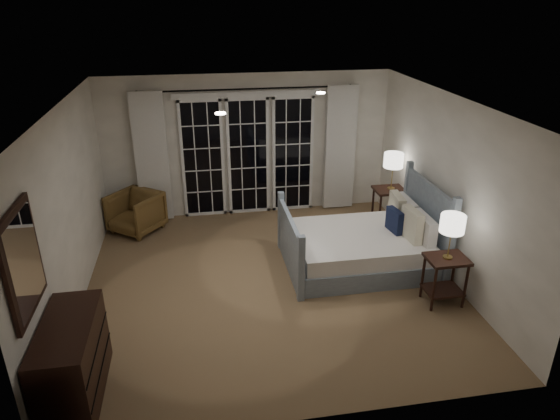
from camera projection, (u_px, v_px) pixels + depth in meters
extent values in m
plane|color=brown|center=(270.00, 281.00, 7.01)|extent=(5.00, 5.00, 0.00)
plane|color=white|center=(268.00, 103.00, 6.00)|extent=(5.00, 5.00, 0.00)
cube|color=white|center=(68.00, 212.00, 6.12)|extent=(0.02, 5.00, 2.50)
cube|color=white|center=(448.00, 187.00, 6.90)|extent=(0.02, 5.00, 2.50)
cube|color=white|center=(248.00, 146.00, 8.76)|extent=(5.00, 0.02, 2.50)
cube|color=white|center=(313.00, 309.00, 4.25)|extent=(5.00, 0.02, 2.50)
cube|color=black|center=(203.00, 159.00, 8.69)|extent=(0.66, 0.02, 2.02)
cube|color=black|center=(248.00, 157.00, 8.82)|extent=(0.66, 0.02, 2.02)
cube|color=black|center=(293.00, 155.00, 8.94)|extent=(0.66, 0.02, 2.02)
cube|color=white|center=(247.00, 94.00, 8.36)|extent=(2.50, 0.04, 0.10)
cylinder|color=black|center=(247.00, 89.00, 8.27)|extent=(3.50, 0.03, 0.03)
cube|color=silver|center=(152.00, 158.00, 8.44)|extent=(0.55, 0.10, 2.25)
cube|color=silver|center=(340.00, 148.00, 8.95)|extent=(0.55, 0.10, 2.25)
cylinder|color=white|center=(321.00, 93.00, 6.67)|extent=(0.12, 0.12, 0.01)
cylinder|color=white|center=(220.00, 113.00, 5.55)|extent=(0.12, 0.12, 0.01)
cube|color=#889BA4|center=(358.00, 256.00, 7.37)|extent=(1.92, 1.50, 0.28)
cube|color=white|center=(359.00, 241.00, 7.27)|extent=(1.86, 1.44, 0.23)
cube|color=#889BA4|center=(426.00, 223.00, 7.34)|extent=(0.06, 1.50, 1.22)
cube|color=#889BA4|center=(290.00, 245.00, 7.10)|extent=(0.06, 1.50, 0.84)
cube|color=white|center=(423.00, 228.00, 6.99)|extent=(0.14, 0.60, 0.36)
cube|color=white|center=(405.00, 210.00, 7.57)|extent=(0.14, 0.60, 0.36)
cube|color=#EEE5C4|center=(412.00, 225.00, 6.98)|extent=(0.16, 0.46, 0.45)
cube|color=#EEE5C4|center=(397.00, 209.00, 7.49)|extent=(0.16, 0.46, 0.45)
cube|color=#121933|center=(394.00, 221.00, 7.23)|extent=(0.15, 0.35, 0.34)
cube|color=black|center=(447.00, 259.00, 6.29)|extent=(0.51, 0.41, 0.04)
cube|color=black|center=(442.00, 290.00, 6.47)|extent=(0.47, 0.37, 0.03)
cylinder|color=black|center=(434.00, 290.00, 6.24)|extent=(0.04, 0.04, 0.63)
cylinder|color=black|center=(465.00, 286.00, 6.31)|extent=(0.04, 0.04, 0.63)
cylinder|color=black|center=(423.00, 276.00, 6.53)|extent=(0.04, 0.04, 0.63)
cylinder|color=black|center=(453.00, 273.00, 6.60)|extent=(0.04, 0.04, 0.63)
cube|color=black|center=(391.00, 190.00, 8.35)|extent=(0.54, 0.44, 0.04)
cube|color=black|center=(388.00, 216.00, 8.55)|extent=(0.50, 0.39, 0.03)
cylinder|color=black|center=(380.00, 214.00, 8.30)|extent=(0.04, 0.04, 0.68)
cylinder|color=black|center=(406.00, 212.00, 8.37)|extent=(0.04, 0.04, 0.68)
cylinder|color=black|center=(373.00, 206.00, 8.61)|extent=(0.04, 0.04, 0.68)
cylinder|color=black|center=(398.00, 204.00, 8.68)|extent=(0.04, 0.04, 0.68)
cylinder|color=#AB8C44|center=(447.00, 257.00, 6.28)|extent=(0.12, 0.12, 0.02)
cylinder|color=#AB8C44|center=(449.00, 244.00, 6.20)|extent=(0.02, 0.02, 0.34)
cylinder|color=white|center=(453.00, 224.00, 6.09)|extent=(0.30, 0.30, 0.22)
cylinder|color=#AB8C44|center=(391.00, 188.00, 8.34)|extent=(0.12, 0.12, 0.02)
cylinder|color=#AB8C44|center=(392.00, 177.00, 8.26)|extent=(0.02, 0.02, 0.36)
cylinder|color=white|center=(394.00, 160.00, 8.14)|extent=(0.32, 0.32, 0.24)
imported|color=brown|center=(136.00, 212.00, 8.35)|extent=(1.04, 1.04, 0.68)
cube|color=black|center=(72.00, 361.00, 4.88)|extent=(0.50, 1.19, 0.84)
cube|color=black|center=(101.00, 369.00, 4.98)|extent=(0.01, 1.17, 0.01)
cube|color=black|center=(97.00, 347.00, 4.86)|extent=(0.01, 1.17, 0.01)
cube|color=black|center=(22.00, 262.00, 4.39)|extent=(0.04, 0.85, 1.00)
cube|color=white|center=(25.00, 262.00, 4.39)|extent=(0.01, 0.73, 0.88)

